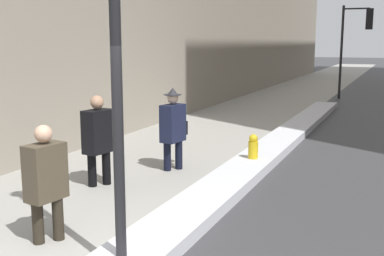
% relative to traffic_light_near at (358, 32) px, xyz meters
% --- Properties ---
extents(sidewalk_slab, '(4.00, 80.00, 0.01)m').
position_rel_traffic_light_near_xyz_m(sidewalk_slab, '(-2.98, -4.06, -2.98)').
color(sidewalk_slab, '#9E9B93').
rests_on(sidewalk_slab, ground).
extents(snow_bank_curb, '(0.81, 17.44, 0.20)m').
position_rel_traffic_light_near_xyz_m(snow_bank_curb, '(-0.74, -11.95, -2.88)').
color(snow_bank_curb, silver).
rests_on(snow_bank_curb, ground).
extents(traffic_light_near, '(1.31, 0.36, 4.12)m').
position_rel_traffic_light_near_xyz_m(traffic_light_near, '(0.00, 0.00, 0.00)').
color(traffic_light_near, black).
rests_on(traffic_light_near, ground).
extents(pedestrian_in_glasses, '(0.37, 0.54, 1.53)m').
position_rel_traffic_light_near_xyz_m(pedestrian_in_glasses, '(-2.07, -18.06, -2.13)').
color(pedestrian_in_glasses, '#2A241B').
rests_on(pedestrian_in_glasses, ground).
extents(pedestrian_nearside, '(0.39, 0.57, 1.63)m').
position_rel_traffic_light_near_xyz_m(pedestrian_nearside, '(-2.89, -15.73, -2.08)').
color(pedestrian_nearside, black).
rests_on(pedestrian_nearside, ground).
extents(pedestrian_in_fedora, '(0.38, 0.74, 1.66)m').
position_rel_traffic_light_near_xyz_m(pedestrian_in_fedora, '(-2.14, -14.23, -2.08)').
color(pedestrian_in_fedora, black).
rests_on(pedestrian_in_fedora, ground).
extents(fire_hydrant, '(0.20, 0.20, 0.70)m').
position_rel_traffic_light_near_xyz_m(fire_hydrant, '(-0.74, -13.42, -2.64)').
color(fire_hydrant, gold).
rests_on(fire_hydrant, ground).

